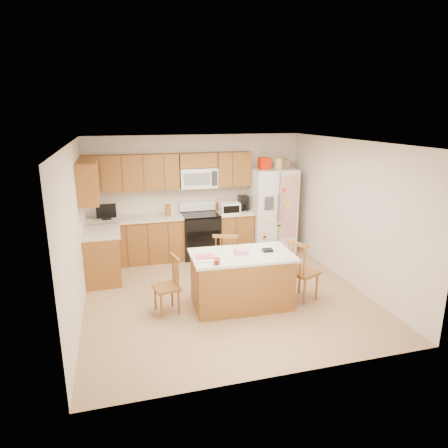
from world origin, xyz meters
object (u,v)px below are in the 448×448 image
object	(u,v)px
windsor_chair_back	(226,262)
windsor_chair_right	(302,272)
stove	(200,234)
island	(241,279)
windsor_chair_left	(168,287)
refrigerator	(272,210)

from	to	relation	value
windsor_chair_back	windsor_chair_right	bearing A→B (deg)	-35.31
stove	island	distance (m)	2.38
island	windsor_chair_right	xyz separation A→B (m)	(0.98, -0.08, 0.05)
windsor_chair_back	stove	bearing A→B (deg)	92.69
windsor_chair_right	stove	bearing A→B (deg)	114.78
windsor_chair_left	windsor_chair_right	bearing A→B (deg)	-3.91
refrigerator	windsor_chair_left	distance (m)	3.44
stove	refrigerator	world-z (taller)	refrigerator
stove	windsor_chair_right	world-z (taller)	stove
windsor_chair_left	windsor_chair_right	size ratio (longest dim) A/B	0.87
windsor_chair_back	windsor_chair_left	bearing A→B (deg)	-150.85
refrigerator	windsor_chair_right	xyz separation A→B (m)	(-0.44, -2.38, -0.44)
island	windsor_chair_left	bearing A→B (deg)	176.52
refrigerator	windsor_chair_left	world-z (taller)	refrigerator
stove	windsor_chair_left	world-z (taller)	stove
stove	refrigerator	bearing A→B (deg)	-2.30
windsor_chair_left	refrigerator	bearing A→B (deg)	41.14
stove	windsor_chair_left	size ratio (longest dim) A/B	1.29
refrigerator	windsor_chair_back	size ratio (longest dim) A/B	2.03
windsor_chair_left	windsor_chair_back	bearing A→B (deg)	29.15
stove	windsor_chair_back	distance (m)	1.71
island	windsor_chair_back	bearing A→B (deg)	95.57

